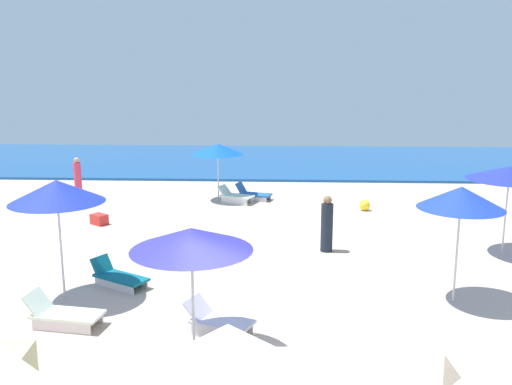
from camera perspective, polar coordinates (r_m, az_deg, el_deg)
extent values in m
cube|color=#154E97|center=(32.09, 1.89, 3.24)|extent=(60.00, 12.01, 0.12)
pyramid|color=beige|center=(5.41, -3.19, -18.14)|extent=(2.34, 2.53, 0.54)
cylinder|color=silver|center=(13.40, -19.09, -5.60)|extent=(0.05, 0.05, 2.23)
cone|color=#1F33CE|center=(13.06, -19.50, 0.12)|extent=(2.08, 2.08, 0.50)
cube|color=silver|center=(12.06, -19.10, -12.72)|extent=(1.24, 0.22, 0.23)
cube|color=silver|center=(12.48, -17.86, -11.76)|extent=(1.24, 0.22, 0.23)
cube|color=white|center=(12.21, -18.52, -11.61)|extent=(1.47, 0.83, 0.06)
cube|color=white|center=(12.45, -21.21, -10.31)|extent=(0.44, 0.64, 0.44)
cube|color=silver|center=(13.89, -14.17, -9.11)|extent=(1.10, 0.65, 0.20)
cube|color=silver|center=(14.19, -12.77, -8.57)|extent=(1.10, 0.65, 0.20)
cube|color=#0C6476|center=(13.99, -13.48, -8.34)|extent=(1.47, 1.17, 0.06)
cube|color=#0C6476|center=(14.37, -15.32, -7.05)|extent=(0.49, 0.59, 0.42)
cylinder|color=silver|center=(13.27, 19.61, -6.02)|extent=(0.05, 0.05, 2.14)
cone|color=blue|center=(12.94, 20.03, -0.48)|extent=(1.87, 1.87, 0.49)
cylinder|color=silver|center=(10.24, -6.38, -11.17)|extent=(0.05, 0.05, 2.02)
cone|color=#3331AE|center=(9.83, -6.55, -4.69)|extent=(2.15, 2.15, 0.40)
cube|color=silver|center=(11.13, -4.10, -14.15)|extent=(1.00, 0.46, 0.25)
cube|color=silver|center=(11.54, -2.77, -13.12)|extent=(1.00, 0.46, 0.25)
cube|color=silver|center=(11.27, -3.43, -12.91)|extent=(1.34, 1.04, 0.06)
cube|color=silver|center=(11.45, -5.87, -11.55)|extent=(0.58, 0.69, 0.40)
cube|color=#196F67|center=(9.34, -7.75, -17.47)|extent=(0.41, 0.61, 0.46)
cylinder|color=silver|center=(17.16, 23.89, -2.31)|extent=(0.05, 0.05, 2.14)
cone|color=#222FCE|center=(16.92, 24.25, 1.80)|extent=(2.28, 2.28, 0.37)
cylinder|color=silver|center=(22.43, -3.84, 1.54)|extent=(0.05, 0.05, 1.83)
cone|color=blue|center=(22.25, -3.89, 4.41)|extent=(2.01, 2.01, 0.43)
cube|color=silver|center=(22.30, -0.33, -0.65)|extent=(1.12, 0.37, 0.19)
cube|color=silver|center=(22.80, 0.12, -0.37)|extent=(1.12, 0.37, 0.19)
cube|color=#225AA2|center=(22.52, -0.10, -0.20)|extent=(1.41, 0.97, 0.06)
cube|color=#225AA2|center=(22.68, -1.51, 0.45)|extent=(0.47, 0.66, 0.47)
cube|color=silver|center=(21.78, -2.22, -0.89)|extent=(1.05, 0.48, 0.25)
cube|color=silver|center=(22.23, -1.59, -0.61)|extent=(1.05, 0.48, 0.25)
cube|color=silver|center=(21.97, -1.91, -0.35)|extent=(1.39, 1.05, 0.06)
cube|color=silver|center=(22.20, -3.23, 0.23)|extent=(0.54, 0.67, 0.38)
cylinder|color=#1C2432|center=(16.17, 7.17, -3.55)|extent=(0.41, 0.41, 1.39)
sphere|color=#906A4B|center=(15.97, 7.25, -0.76)|extent=(0.25, 0.25, 0.25)
cylinder|color=#D53857|center=(24.15, -17.56, 1.25)|extent=(0.38, 0.38, 1.41)
sphere|color=tan|center=(24.02, -17.68, 3.14)|extent=(0.22, 0.22, 0.22)
cube|color=red|center=(19.68, -15.57, -2.63)|extent=(0.67, 0.63, 0.35)
sphere|color=yellow|center=(21.20, 10.94, -1.27)|extent=(0.40, 0.40, 0.40)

